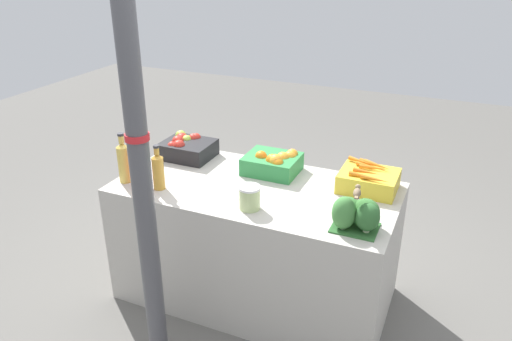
% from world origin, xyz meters
% --- Properties ---
extents(ground_plane, '(10.00, 10.00, 0.00)m').
position_xyz_m(ground_plane, '(0.00, 0.00, 0.00)').
color(ground_plane, '#605E59').
extents(market_table, '(1.59, 0.79, 0.75)m').
position_xyz_m(market_table, '(0.00, 0.00, 0.37)').
color(market_table, '#B7B2A8').
rests_on(market_table, ground_plane).
extents(support_pole, '(0.11, 0.11, 2.28)m').
position_xyz_m(support_pole, '(-0.26, -0.69, 1.14)').
color(support_pole, '#4C4C51').
rests_on(support_pole, ground_plane).
extents(apple_crate, '(0.32, 0.26, 0.14)m').
position_xyz_m(apple_crate, '(-0.59, 0.22, 0.82)').
color(apple_crate, black).
rests_on(apple_crate, market_table).
extents(orange_crate, '(0.32, 0.26, 0.15)m').
position_xyz_m(orange_crate, '(0.02, 0.22, 0.81)').
color(orange_crate, '#2D8442').
rests_on(orange_crate, market_table).
extents(carrot_crate, '(0.32, 0.26, 0.14)m').
position_xyz_m(carrot_crate, '(0.59, 0.22, 0.81)').
color(carrot_crate, gold).
rests_on(carrot_crate, market_table).
extents(broccoli_pile, '(0.24, 0.19, 0.17)m').
position_xyz_m(broccoli_pile, '(0.62, -0.22, 0.83)').
color(broccoli_pile, '#2D602D').
rests_on(broccoli_pile, market_table).
extents(juice_bottle_golden, '(0.07, 0.07, 0.30)m').
position_xyz_m(juice_bottle_golden, '(-0.72, -0.24, 0.88)').
color(juice_bottle_golden, gold).
rests_on(juice_bottle_golden, market_table).
extents(juice_bottle_ruby, '(0.07, 0.07, 0.27)m').
position_xyz_m(juice_bottle_ruby, '(-0.60, -0.24, 0.86)').
color(juice_bottle_ruby, '#B2333D').
rests_on(juice_bottle_ruby, market_table).
extents(juice_bottle_amber, '(0.07, 0.07, 0.26)m').
position_xyz_m(juice_bottle_amber, '(-0.49, -0.24, 0.86)').
color(juice_bottle_amber, gold).
rests_on(juice_bottle_amber, market_table).
extents(pickle_jar, '(0.11, 0.11, 0.13)m').
position_xyz_m(pickle_jar, '(0.07, -0.25, 0.81)').
color(pickle_jar, '#B2C684').
rests_on(pickle_jar, market_table).
extents(sparrow_bird, '(0.05, 0.14, 0.05)m').
position_xyz_m(sparrow_bird, '(0.62, -0.24, 0.95)').
color(sparrow_bird, '#4C3D2D').
rests_on(sparrow_bird, broccoli_pile).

